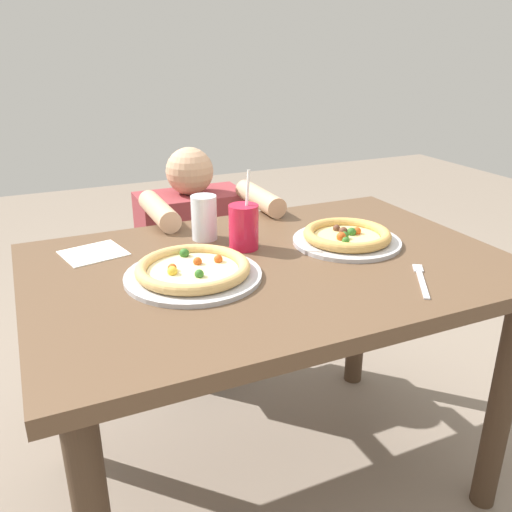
# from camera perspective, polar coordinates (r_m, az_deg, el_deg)

# --- Properties ---
(ground_plane) EXTENTS (8.00, 8.00, 0.00)m
(ground_plane) POSITION_cam_1_polar(r_m,az_deg,el_deg) (1.85, 1.36, -22.59)
(ground_plane) COLOR gray
(dining_table) EXTENTS (1.26, 0.85, 0.75)m
(dining_table) POSITION_cam_1_polar(r_m,az_deg,el_deg) (1.47, 1.58, -4.59)
(dining_table) COLOR brown
(dining_table) RESTS_ON ground
(pizza_near) EXTENTS (0.34, 0.34, 0.04)m
(pizza_near) POSITION_cam_1_polar(r_m,az_deg,el_deg) (1.33, -6.73, -1.57)
(pizza_near) COLOR #B7B7BC
(pizza_near) RESTS_ON dining_table
(pizza_far) EXTENTS (0.31, 0.31, 0.04)m
(pizza_far) POSITION_cam_1_polar(r_m,az_deg,el_deg) (1.57, 9.66, 2.01)
(pizza_far) COLOR #B7B7BC
(pizza_far) RESTS_ON dining_table
(drink_cup_colored) EXTENTS (0.08, 0.08, 0.22)m
(drink_cup_colored) POSITION_cam_1_polar(r_m,az_deg,el_deg) (1.50, -1.32, 3.15)
(drink_cup_colored) COLOR red
(drink_cup_colored) RESTS_ON dining_table
(water_cup_clear) EXTENTS (0.08, 0.08, 0.13)m
(water_cup_clear) POSITION_cam_1_polar(r_m,az_deg,el_deg) (1.58, -5.56, 4.14)
(water_cup_clear) COLOR silver
(water_cup_clear) RESTS_ON dining_table
(paper_napkin) EXTENTS (0.19, 0.18, 0.00)m
(paper_napkin) POSITION_cam_1_polar(r_m,az_deg,el_deg) (1.55, -16.93, 0.30)
(paper_napkin) COLOR white
(paper_napkin) RESTS_ON dining_table
(fork) EXTENTS (0.13, 0.18, 0.00)m
(fork) POSITION_cam_1_polar(r_m,az_deg,el_deg) (1.38, 17.19, -2.36)
(fork) COLOR silver
(fork) RESTS_ON dining_table
(diner_seated) EXTENTS (0.43, 0.53, 0.94)m
(diner_seated) POSITION_cam_1_polar(r_m,az_deg,el_deg) (2.15, -6.51, -2.47)
(diner_seated) COLOR #333847
(diner_seated) RESTS_ON ground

